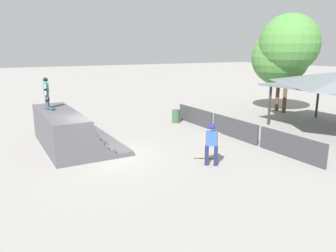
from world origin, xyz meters
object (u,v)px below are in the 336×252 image
skateboard_on_ground (204,157)px  skater_on_deck (46,91)px  tree_beside_pavilion (280,57)px  bystander_walking (212,141)px  tree_far_back (289,44)px  skateboard_on_deck (50,108)px  trash_bin (176,116)px

skateboard_on_ground → skater_on_deck: bearing=164.1°
tree_beside_pavilion → skater_on_deck: bearing=-88.2°
bystander_walking → tree_beside_pavilion: tree_beside_pavilion is taller
tree_beside_pavilion → tree_far_back: (0.85, -0.15, 0.95)m
skater_on_deck → bystander_walking: skater_on_deck is taller
skater_on_deck → tree_far_back: size_ratio=0.21×
skateboard_on_deck → skateboard_on_ground: (5.64, 5.42, -1.79)m
skateboard_on_deck → trash_bin: 8.26m
tree_beside_pavilion → bystander_walking: bearing=-57.9°
tree_beside_pavilion → trash_bin: size_ratio=7.41×
bystander_walking → skater_on_deck: bearing=-15.1°
bystander_walking → skateboard_on_ground: bystander_walking is taller
bystander_walking → trash_bin: bearing=-72.4°
tree_beside_pavilion → trash_bin: bearing=-91.4°
skater_on_deck → skateboard_on_ground: bearing=58.7°
skater_on_deck → skateboard_on_deck: (0.45, 0.05, -0.84)m
skater_on_deck → bystander_walking: 8.84m
skateboard_on_deck → bystander_walking: bearing=20.2°
bystander_walking → tree_far_back: bearing=-112.5°
skateboard_on_ground → tree_far_back: 13.85m
skateboard_on_ground → trash_bin: size_ratio=0.95×
skater_on_deck → skateboard_on_ground: (6.10, 5.46, -2.63)m
bystander_walking → tree_far_back: tree_far_back is taller
bystander_walking → tree_far_back: size_ratio=0.24×
skateboard_on_deck → tree_beside_pavilion: (-0.99, 17.10, 2.29)m
skateboard_on_ground → trash_bin: 7.35m
bystander_walking → skateboard_on_ground: size_ratio=2.20×
skater_on_deck → tree_far_back: tree_far_back is taller
skater_on_deck → tree_beside_pavilion: (-0.54, 17.14, 1.45)m
bystander_walking → tree_beside_pavilion: 14.43m
skater_on_deck → tree_beside_pavilion: 17.21m
skateboard_on_deck → bystander_walking: skateboard_on_deck is taller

